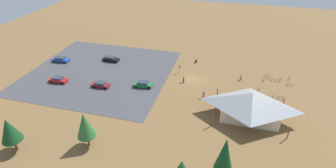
# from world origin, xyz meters

# --- Properties ---
(ground) EXTENTS (160.00, 160.00, 0.00)m
(ground) POSITION_xyz_m (0.00, 0.00, 0.00)
(ground) COLOR brown
(ground) RESTS_ON ground
(parking_lot_asphalt) EXTENTS (36.01, 34.15, 0.05)m
(parking_lot_asphalt) POSITION_xyz_m (24.37, 2.05, 0.03)
(parking_lot_asphalt) COLOR #424247
(parking_lot_asphalt) RESTS_ON ground
(bike_pavilion) EXTENTS (14.07, 9.49, 5.84)m
(bike_pavilion) POSITION_xyz_m (-13.47, 11.90, 3.37)
(bike_pavilion) COLOR beige
(bike_pavilion) RESTS_ON ground
(trash_bin) EXTENTS (0.60, 0.60, 0.90)m
(trash_bin) POSITION_xyz_m (0.85, -9.90, 0.45)
(trash_bin) COLOR brown
(trash_bin) RESTS_ON ground
(lot_sign) EXTENTS (0.56, 0.08, 2.20)m
(lot_sign) POSITION_xyz_m (3.99, -2.36, 1.41)
(lot_sign) COLOR #99999E
(lot_sign) RESTS_ON ground
(pine_far_east) EXTENTS (3.21, 3.21, 6.90)m
(pine_far_east) POSITION_xyz_m (13.56, 27.17, 4.54)
(pine_far_east) COLOR brown
(pine_far_east) RESTS_ON ground
(pine_west) EXTENTS (2.72, 2.72, 8.21)m
(pine_west) POSITION_xyz_m (-9.48, 28.50, 5.30)
(pine_west) COLOR brown
(pine_west) RESTS_ON ground
(pine_center) EXTENTS (3.39, 3.39, 6.64)m
(pine_center) POSITION_xyz_m (24.98, 31.35, 4.46)
(pine_center) COLOR brown
(pine_center) RESTS_ON ground
(bicycle_purple_lone_east) EXTENTS (0.59, 1.71, 0.84)m
(bicycle_purple_lone_east) POSITION_xyz_m (-23.32, -6.33, 0.38)
(bicycle_purple_lone_east) COLOR black
(bicycle_purple_lone_east) RESTS_ON ground
(bicycle_silver_trailside) EXTENTS (1.69, 0.73, 0.84)m
(bicycle_silver_trailside) POSITION_xyz_m (-15.52, 3.32, 0.38)
(bicycle_silver_trailside) COLOR black
(bicycle_silver_trailside) RESTS_ON ground
(bicycle_orange_by_bin) EXTENTS (0.71, 1.62, 0.82)m
(bicycle_orange_by_bin) POSITION_xyz_m (-17.05, -3.64, 0.36)
(bicycle_orange_by_bin) COLOR black
(bicycle_orange_by_bin) RESTS_ON ground
(bicycle_blue_lone_west) EXTENTS (1.78, 0.48, 0.83)m
(bicycle_blue_lone_west) POSITION_xyz_m (-20.39, 3.49, 0.38)
(bicycle_blue_lone_west) COLOR black
(bicycle_blue_lone_west) RESTS_ON ground
(bicycle_teal_back_row) EXTENTS (0.87, 1.58, 0.89)m
(bicycle_teal_back_row) POSITION_xyz_m (-15.68, 1.37, 0.39)
(bicycle_teal_back_row) COLOR black
(bicycle_teal_back_row) RESTS_ON ground
(bicycle_red_near_sign) EXTENTS (1.74, 0.48, 0.81)m
(bicycle_red_near_sign) POSITION_xyz_m (-19.45, -4.48, 0.35)
(bicycle_red_near_sign) COLOR black
(bicycle_red_near_sign) RESTS_ON ground
(bicycle_black_front_row) EXTENTS (1.30, 1.34, 0.84)m
(bicycle_black_front_row) POSITION_xyz_m (-18.10, -6.03, 0.39)
(bicycle_black_front_row) COLOR black
(bicycle_black_front_row) RESTS_ON ground
(bicycle_green_edge_north) EXTENTS (0.48, 1.70, 0.84)m
(bicycle_green_edge_north) POSITION_xyz_m (-18.69, 3.76, 0.37)
(bicycle_green_edge_north) COLOR black
(bicycle_green_edge_north) RESTS_ON ground
(bicycle_yellow_yard_left) EXTENTS (0.78, 1.54, 0.79)m
(bicycle_yellow_yard_left) POSITION_xyz_m (-21.11, -5.13, 0.37)
(bicycle_yellow_yard_left) COLOR black
(bicycle_yellow_yard_left) RESTS_ON ground
(bicycle_white_edge_south) EXTENTS (1.67, 0.48, 0.82)m
(bicycle_white_edge_south) POSITION_xyz_m (-23.03, -3.13, 0.35)
(bicycle_white_edge_south) COLOR black
(bicycle_white_edge_south) RESTS_ON ground
(car_maroon_end_stall) EXTENTS (4.31, 1.86, 1.29)m
(car_maroon_end_stall) POSITION_xyz_m (20.65, 9.06, 0.70)
(car_maroon_end_stall) COLOR maroon
(car_maroon_end_stall) RESTS_ON parking_lot_asphalt
(car_red_near_entry) EXTENTS (4.49, 2.03, 1.38)m
(car_red_near_entry) POSITION_xyz_m (31.83, 9.71, 0.74)
(car_red_near_entry) COLOR red
(car_red_near_entry) RESTS_ON parking_lot_asphalt
(car_blue_inner_stall) EXTENTS (4.74, 2.09, 1.38)m
(car_blue_inner_stall) POSITION_xyz_m (37.99, -0.33, 0.74)
(car_blue_inner_stall) COLOR #1E42B2
(car_blue_inner_stall) RESTS_ON parking_lot_asphalt
(car_green_front_row) EXTENTS (4.50, 2.26, 1.41)m
(car_green_front_row) POSITION_xyz_m (10.90, 6.38, 0.75)
(car_green_front_row) COLOR #1E6B3D
(car_green_front_row) RESTS_ON parking_lot_asphalt
(car_black_second_row) EXTENTS (4.71, 2.13, 1.39)m
(car_black_second_row) POSITION_xyz_m (24.42, -4.38, 0.74)
(car_black_second_row) COLOR black
(car_black_second_row) RESTS_ON parking_lot_asphalt
(visitor_crossing_yard) EXTENTS (0.36, 0.36, 1.78)m
(visitor_crossing_yard) POSITION_xyz_m (-3.73, 7.18, 0.94)
(visitor_crossing_yard) COLOR #2D3347
(visitor_crossing_yard) RESTS_ON ground
(visitor_by_pavilion) EXTENTS (0.36, 0.36, 1.68)m
(visitor_by_pavilion) POSITION_xyz_m (-11.61, -3.09, 0.88)
(visitor_by_pavilion) COLOR #2D3347
(visitor_by_pavilion) RESTS_ON ground
(visitor_near_lot) EXTENTS (0.37, 0.40, 1.72)m
(visitor_near_lot) POSITION_xyz_m (1.98, 1.88, 0.90)
(visitor_near_lot) COLOR #2D3347
(visitor_near_lot) RESTS_ON ground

